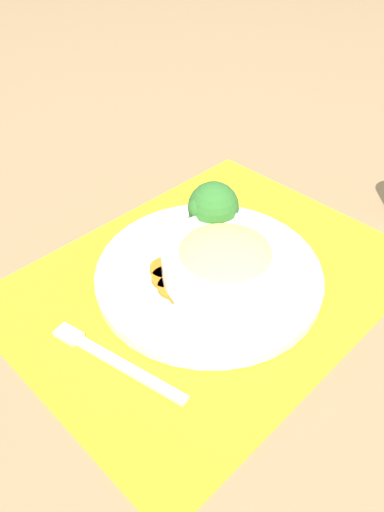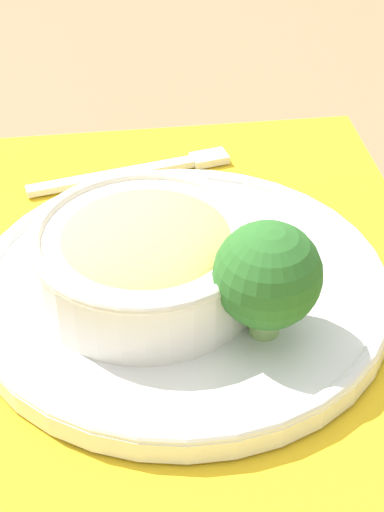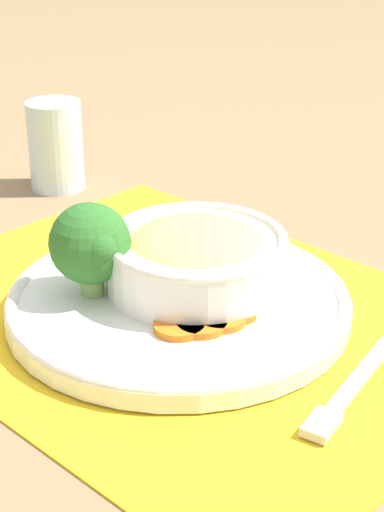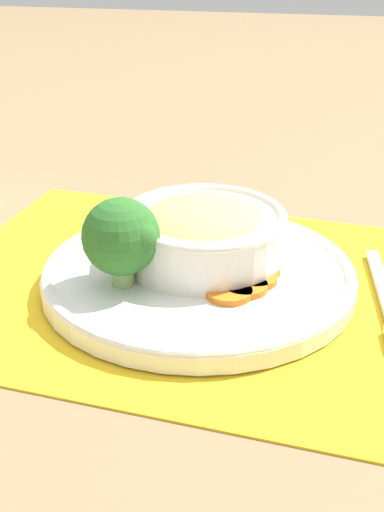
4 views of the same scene
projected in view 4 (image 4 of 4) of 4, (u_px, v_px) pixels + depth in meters
ground_plane at (199, 288)px, 0.69m from camera, size 4.00×4.00×0.00m
placemat at (199, 286)px, 0.69m from camera, size 0.55×0.44×0.00m
plate at (199, 274)px, 0.68m from camera, size 0.30×0.30×0.02m
bowl at (208, 232)px, 0.69m from camera, size 0.16×0.16×0.06m
broccoli_floret at (121, 237)px, 0.63m from camera, size 0.07×0.07×0.08m
carrot_slice_near at (229, 292)px, 0.63m from camera, size 0.04×0.04×0.01m
carrot_slice_middle at (245, 286)px, 0.64m from camera, size 0.04×0.04×0.01m
carrot_slice_far at (255, 278)px, 0.66m from camera, size 0.04×0.04×0.01m
carrot_slice_extra at (258, 270)px, 0.67m from camera, size 0.04×0.04×0.01m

